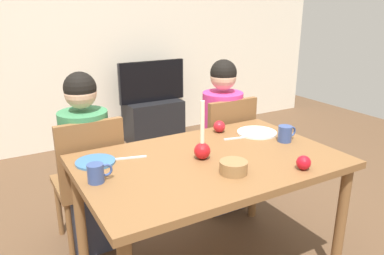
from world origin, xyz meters
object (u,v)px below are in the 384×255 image
chair_right (224,147)px  tv (152,81)px  chair_left (90,176)px  dining_table (210,172)px  mug_left (96,173)px  person_right_child (222,139)px  tv_stand (153,121)px  mug_right (285,134)px  plate_right (257,132)px  apple_near_candle (304,163)px  apple_by_left_plate (219,126)px  person_left_child (87,166)px  candle_centerpiece (202,147)px  bowl_walnuts (233,167)px  plate_left (95,162)px

chair_right → tv: 1.71m
chair_left → tv: bearing=54.8°
dining_table → mug_left: bearing=177.4°
mug_left → dining_table: bearing=-2.6°
chair_right → person_right_child: 0.07m
chair_right → tv_stand: 1.72m
chair_right → mug_right: chair_right is taller
dining_table → plate_right: plate_right is taller
plate_right → apple_near_candle: (-0.15, -0.55, 0.03)m
apple_by_left_plate → person_left_child: bearing=159.6°
plate_right → mug_right: size_ratio=1.98×
person_left_child → apple_near_candle: (0.84, -0.99, 0.22)m
tv_stand → candle_centerpiece: (-0.72, -2.28, 0.58)m
chair_left → tv_stand: (1.19, 1.69, -0.27)m
chair_left → bowl_walnuts: 1.00m
person_left_child → bowl_walnuts: (0.51, -0.85, 0.21)m
person_left_child → person_right_child: 1.03m
tv_stand → mug_left: (-1.30, -2.27, 0.56)m
chair_right → person_right_child: (0.00, 0.03, 0.06)m
plate_right → apple_near_candle: apple_near_candle is taller
mug_right → bowl_walnuts: 0.58m
person_left_child → bowl_walnuts: 1.02m
mug_right → bowl_walnuts: mug_right is taller
person_left_child → apple_by_left_plate: size_ratio=15.05×
dining_table → mug_right: (0.54, -0.00, 0.13)m
chair_left → mug_right: bearing=-30.1°
candle_centerpiece → mug_left: candle_centerpiece is taller
chair_right → person_left_child: person_left_child is taller
chair_right → mug_right: bearing=-87.7°
person_right_child → tv: bearing=84.3°
chair_right → plate_left: (-1.07, -0.36, 0.24)m
tv → person_right_child: bearing=-95.7°
tv_stand → person_left_child: bearing=-125.7°
plate_right → mug_left: bearing=-171.0°
person_left_child → plate_left: person_left_child is taller
tv_stand → candle_centerpiece: bearing=-107.5°
chair_right → tv: bearing=84.4°
chair_left → apple_near_candle: chair_left is taller
tv → chair_right: bearing=-95.6°
dining_table → chair_left: (-0.51, 0.61, -0.15)m
tv_stand → mug_left: 2.67m
person_right_child → apple_near_candle: size_ratio=15.82×
person_right_child → apple_by_left_plate: bearing=-127.4°
plate_left → apple_near_candle: (0.89, -0.60, 0.03)m
dining_table → apple_near_candle: bearing=-46.7°
person_left_child → tv_stand: 2.07m
person_right_child → bowl_walnuts: 1.02m
dining_table → apple_near_candle: 0.50m
person_left_child → bowl_walnuts: person_left_child is taller
candle_centerpiece → person_right_child: bearing=48.2°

